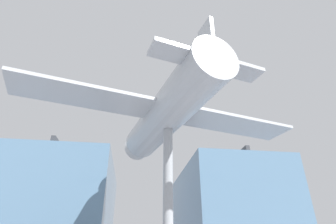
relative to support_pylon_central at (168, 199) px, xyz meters
name	(u,v)px	position (x,y,z in m)	size (l,w,h in m)	color
glass_pavilion_left	(61,213)	(-8.43, 15.39, 1.04)	(9.40, 15.00, 9.89)	slate
glass_pavilion_right	(228,216)	(8.43, 15.39, 1.04)	(9.40, 15.00, 9.89)	slate
support_pylon_central	(168,199)	(0.00, 0.00, 0.00)	(0.49, 0.49, 7.24)	#999EA3
suspended_airplane	(166,114)	(-0.07, 0.28, 4.72)	(16.12, 11.99, 3.41)	#B2B7BC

